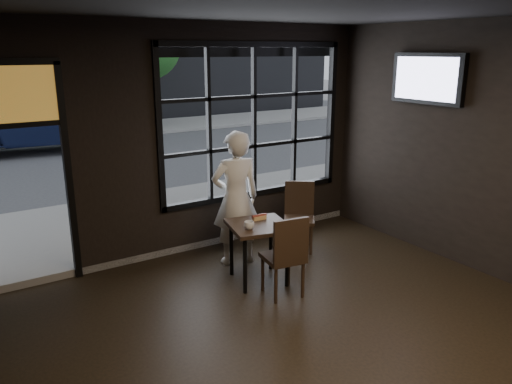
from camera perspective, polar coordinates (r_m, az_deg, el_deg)
floor at (r=4.81m, az=10.94°, el=-20.48°), size 6.00×7.00×0.02m
window_frame at (r=7.46m, az=-0.25°, el=8.06°), size 3.06×0.12×2.28m
stained_transom at (r=6.28m, az=-26.98°, el=9.92°), size 1.20×0.06×0.70m
street_asphalt at (r=27.02m, az=-27.01°, el=8.21°), size 60.00×41.00×0.04m
cafe_table at (r=6.29m, az=0.30°, el=-6.91°), size 0.84×0.84×0.76m
chair_near at (r=5.91m, az=3.08°, el=-7.17°), size 0.50×0.50×1.01m
chair_window at (r=7.23m, az=4.96°, el=-2.93°), size 0.60×0.60×0.99m
man at (r=6.66m, az=-2.33°, el=-0.74°), size 0.73×0.55×1.83m
hotdog at (r=6.31m, az=0.37°, el=-2.91°), size 0.20×0.09×0.06m
cup at (r=5.98m, az=-0.79°, el=-3.82°), size 0.17×0.17×0.10m
tv at (r=7.31m, az=19.01°, el=12.16°), size 0.13×1.16×0.68m
navy_car at (r=15.41m, az=-23.49°, el=7.33°), size 4.77×2.16×1.52m
tree_right at (r=18.56m, az=-12.54°, el=16.17°), size 2.50×2.50×4.27m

